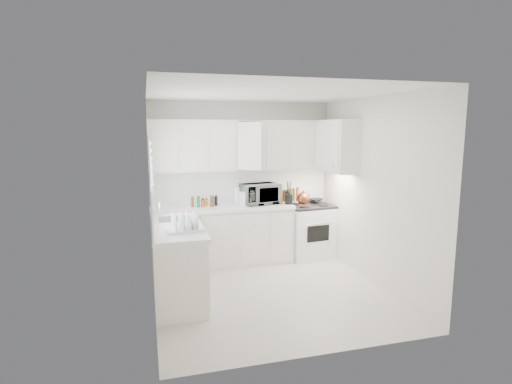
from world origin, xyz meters
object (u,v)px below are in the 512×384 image
object	(u,v)px
microwave	(260,192)
utensil_crock	(289,193)
dish_rack	(184,221)
stove	(309,224)
rice_cooker	(247,197)
tea_kettle	(303,197)

from	to	relation	value
microwave	utensil_crock	xyz separation A→B (m)	(0.44, -0.15, -0.01)
microwave	dish_rack	xyz separation A→B (m)	(-1.36, -1.46, -0.08)
stove	rice_cooker	distance (m)	1.19
microwave	rice_cooker	size ratio (longest dim) A/B	2.33
microwave	tea_kettle	bearing A→B (deg)	-27.97
rice_cooker	utensil_crock	distance (m)	0.68
stove	microwave	size ratio (longest dim) A/B	1.93
stove	tea_kettle	size ratio (longest dim) A/B	4.45
tea_kettle	rice_cooker	bearing A→B (deg)	156.03
utensil_crock	dish_rack	distance (m)	2.23
stove	rice_cooker	size ratio (longest dim) A/B	4.51
stove	tea_kettle	distance (m)	0.54
stove	microwave	distance (m)	1.03
microwave	dish_rack	size ratio (longest dim) A/B	1.38
microwave	dish_rack	distance (m)	2.00
utensil_crock	stove	bearing A→B (deg)	15.19
microwave	rice_cooker	world-z (taller)	microwave
stove	microwave	world-z (taller)	microwave
microwave	utensil_crock	distance (m)	0.47
utensil_crock	microwave	bearing A→B (deg)	161.11
stove	utensil_crock	bearing A→B (deg)	-170.71
microwave	dish_rack	bearing A→B (deg)	-144.63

